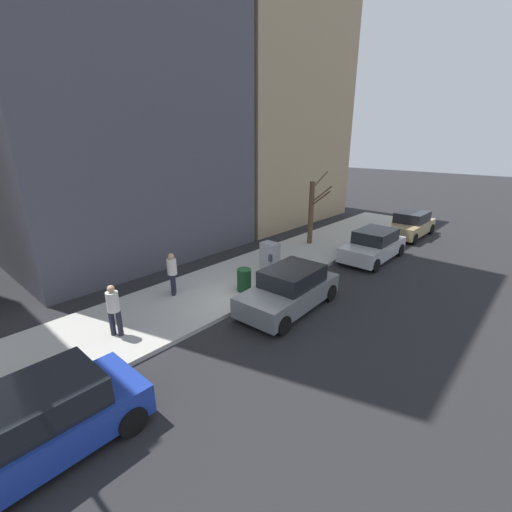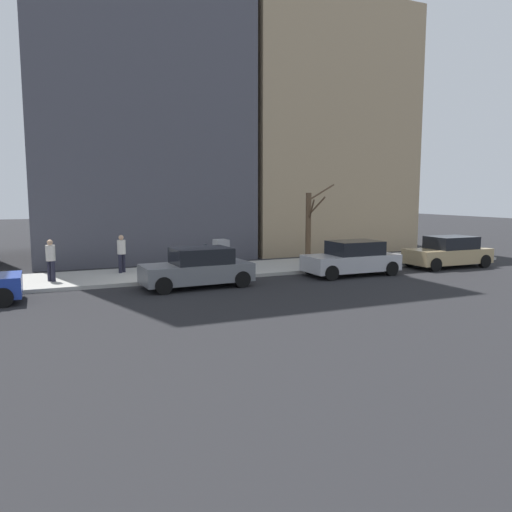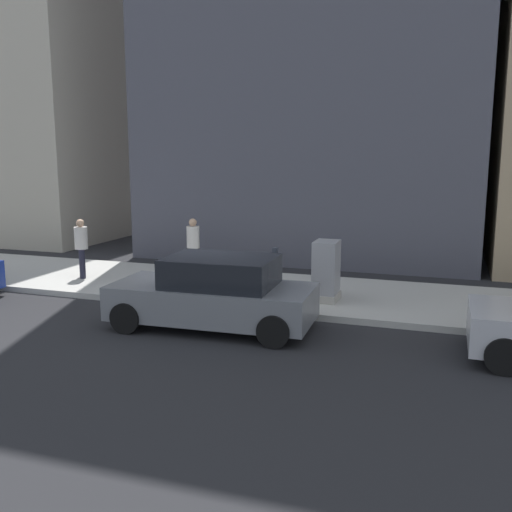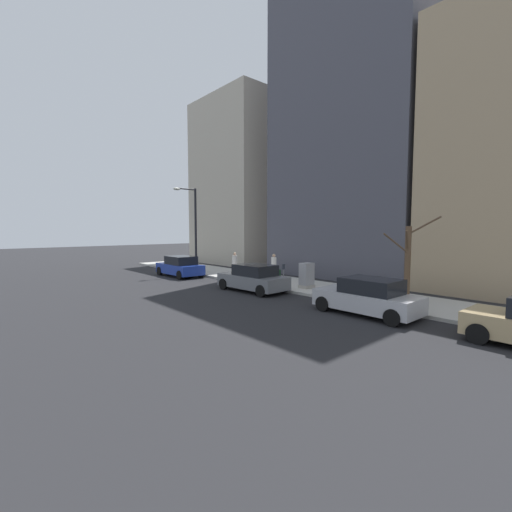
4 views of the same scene
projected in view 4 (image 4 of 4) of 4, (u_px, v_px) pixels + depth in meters
The scene contains 14 objects.
ground_plane at pixel (260, 287), 20.57m from camera, with size 120.00×120.00×0.00m, color #232326.
sidewalk at pixel (284, 283), 21.88m from camera, with size 4.00×36.00×0.15m, color #B2AFA8.
parked_car_silver at pixel (368, 297), 13.95m from camera, with size 1.92×4.20×1.52m.
parked_car_grey at pixel (253, 278), 19.26m from camera, with size 2.07×4.27×1.52m.
parked_car_blue at pixel (180, 267), 25.36m from camera, with size 1.93×4.20×1.52m.
parking_meter at pixel (284, 273), 19.68m from camera, with size 0.14×0.10×1.35m.
utility_box at pixel (307, 276), 19.50m from camera, with size 0.83×0.61×1.43m.
streetlamp at pixel (193, 223), 26.56m from camera, with size 1.97×0.32×6.50m.
bare_tree at pixel (408, 260), 16.35m from camera, with size 1.57×2.01×3.95m.
trash_bin at pixel (276, 277), 20.79m from camera, with size 0.56×0.56×0.90m, color #14381E.
pedestrian_near_meter at pixel (274, 264), 23.49m from camera, with size 0.36×0.36×1.66m.
pedestrian_midblock at pixel (235, 262), 24.90m from camera, with size 0.36×0.36×1.66m.
office_block_center at pixel (371, 116), 26.67m from camera, with size 11.42×11.42×24.60m, color #4C4C56.
office_tower_right at pixel (250, 184), 36.32m from camera, with size 9.41×9.41×16.58m, color #BCB29E.
Camera 4 is at (-13.66, -15.10, 3.50)m, focal length 24.00 mm.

